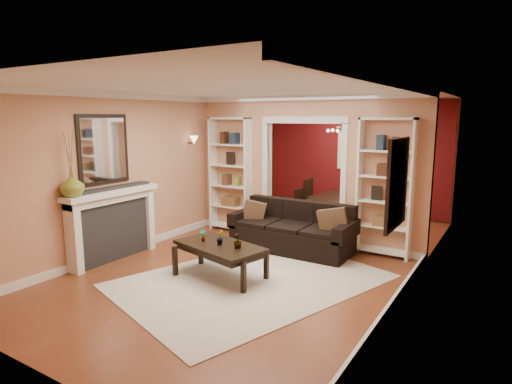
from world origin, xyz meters
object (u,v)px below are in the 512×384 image
Objects in this scene: bookshelf_right at (385,188)px; coffee_table at (220,261)px; bookshelf_left at (231,175)px; dining_table at (336,211)px; fireplace at (114,225)px; sofa at (292,227)px.

coffee_table is at bearing -127.02° from bookshelf_right.
bookshelf_left is 2.48m from dining_table.
sofa is at bearing 41.17° from fireplace.
bookshelf_right is 2.38m from dining_table.
coffee_table is 2.98m from bookshelf_right.
bookshelf_left is at bearing 180.00° from bookshelf_right.
coffee_table is at bearing 7.74° from fireplace.
dining_table is (1.62, 1.66, -0.86)m from bookshelf_left.
coffee_table is at bearing -100.09° from sofa.
sofa is at bearing -157.64° from bookshelf_right.
bookshelf_right is (1.41, 0.58, 0.73)m from sofa.
bookshelf_left reaches higher than dining_table.
bookshelf_right reaches higher than dining_table.
bookshelf_right is at bearing 34.80° from fireplace.
bookshelf_left is at bearing 77.95° from fireplace.
bookshelf_right is 4.47m from fireplace.
coffee_table is at bearing 176.58° from dining_table.
dining_table is (2.16, 4.19, -0.29)m from fireplace.
sofa is 1.69m from bookshelf_right.
fireplace reaches higher than coffee_table.
sofa is 0.93× the size of bookshelf_left.
bookshelf_left is 1.35× the size of fireplace.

